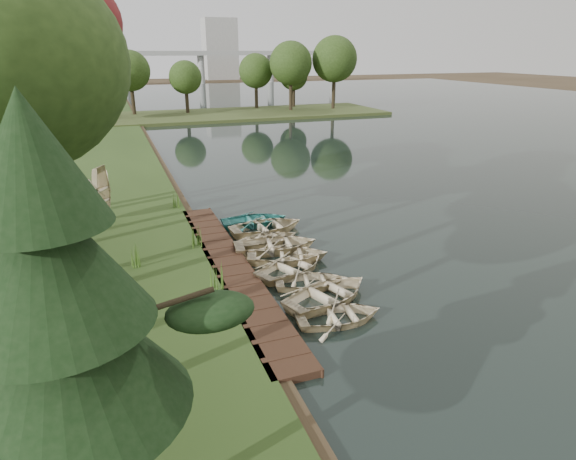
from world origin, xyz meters
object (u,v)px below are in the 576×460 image
object	(u,v)px
pine_tree	(56,298)
rowboat_0	(339,314)
rowboat_1	(329,292)
boardwalk	(230,268)
rowboat_2	(312,280)
stored_rowboat	(106,214)

from	to	relation	value
pine_tree	rowboat_0	bearing A→B (deg)	36.89
rowboat_0	rowboat_1	world-z (taller)	rowboat_1
rowboat_1	pine_tree	size ratio (longest dim) A/B	0.46
boardwalk	rowboat_2	world-z (taller)	rowboat_2
rowboat_2	stored_rowboat	world-z (taller)	stored_rowboat
rowboat_0	rowboat_1	xyz separation A→B (m)	(0.28, 1.46, 0.07)
stored_rowboat	rowboat_0	bearing A→B (deg)	-124.40
rowboat_2	stored_rowboat	xyz separation A→B (m)	(-7.55, 10.67, 0.25)
pine_tree	boardwalk	bearing A→B (deg)	65.11
rowboat_0	rowboat_1	distance (m)	1.49
boardwalk	stored_rowboat	xyz separation A→B (m)	(-4.88, 8.00, 0.45)
boardwalk	stored_rowboat	distance (m)	9.38
rowboat_0	rowboat_2	xyz separation A→B (m)	(0.15, 2.77, -0.01)
rowboat_2	boardwalk	bearing A→B (deg)	57.85
rowboat_0	rowboat_2	world-z (taller)	rowboat_0
stored_rowboat	pine_tree	distance (m)	19.86
stored_rowboat	pine_tree	xyz separation A→B (m)	(-0.34, -19.26, 4.84)
boardwalk	rowboat_2	distance (m)	3.79
stored_rowboat	boardwalk	bearing A→B (deg)	-121.86
stored_rowboat	pine_tree	world-z (taller)	pine_tree
boardwalk	rowboat_2	size ratio (longest dim) A/B	5.37
rowboat_1	pine_tree	xyz separation A→B (m)	(-8.03, -7.28, 5.00)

